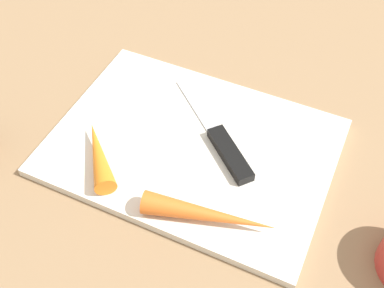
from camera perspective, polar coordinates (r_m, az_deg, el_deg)
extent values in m
plane|color=#8C6D4C|center=(0.64, 0.00, -0.69)|extent=(1.40, 1.40, 0.00)
cube|color=silver|center=(0.63, 0.00, -0.35)|extent=(0.36, 0.26, 0.01)
cube|color=#B7B7BC|center=(0.67, 0.68, 4.64)|extent=(0.09, 0.09, 0.00)
cube|color=black|center=(0.61, 4.58, -1.14)|extent=(0.08, 0.08, 0.01)
cone|color=orange|center=(0.55, 2.05, -8.40)|extent=(0.16, 0.06, 0.03)
cone|color=orange|center=(0.61, -11.05, -1.20)|extent=(0.09, 0.10, 0.03)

